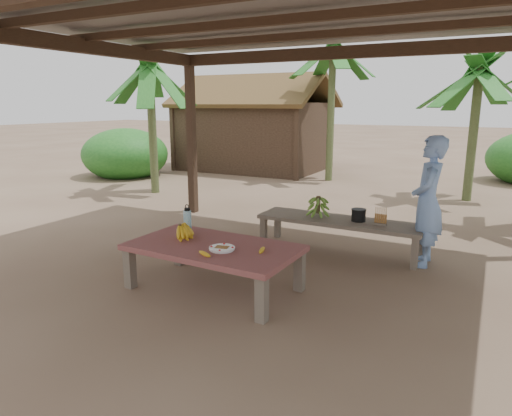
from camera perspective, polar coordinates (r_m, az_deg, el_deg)
The scene contains 17 objects.
ground at distance 5.33m, azimuth 2.63°, elevation -8.79°, with size 80.00×80.00×0.00m, color brown.
pavilion at distance 5.01m, azimuth 2.75°, elevation 22.19°, with size 6.60×5.60×2.95m.
work_table at distance 4.91m, azimuth -5.32°, elevation -5.34°, with size 1.83×1.06×0.50m.
bench at distance 6.25m, azimuth 10.37°, elevation -1.90°, with size 2.21×0.62×0.45m.
ripe_banana_bunch at distance 5.16m, azimuth -9.49°, elevation -2.78°, with size 0.29×0.25×0.18m, color yellow, non-canonical shape.
plate at distance 4.71m, azimuth -4.27°, elevation -5.08°, with size 0.27×0.27×0.04m.
loose_banana_front at distance 4.55m, azimuth -6.43°, elevation -5.72°, with size 0.04×0.16×0.04m, color yellow.
loose_banana_side at distance 4.63m, azimuth 0.74°, elevation -5.28°, with size 0.04×0.14×0.04m, color yellow.
water_flask at distance 5.37m, azimuth -8.56°, elevation -1.56°, with size 0.09×0.09×0.33m.
green_banana_stalk at distance 6.30m, azimuth 7.78°, elevation 0.26°, with size 0.27×0.27×0.31m, color #598C2D, non-canonical shape.
cooking_pot at distance 6.17m, azimuth 12.70°, elevation -0.91°, with size 0.18×0.18×0.16m, color black.
skewer_rack at distance 6.02m, azimuth 15.33°, elevation -1.00°, with size 0.18×0.08×0.24m, color #A57F47, non-canonical shape.
woman at distance 5.94m, azimuth 20.67°, elevation 0.75°, with size 0.59×0.38×1.61m, color #6A8BC8.
hut at distance 14.15m, azimuth -0.06°, elevation 9.39°, with size 4.40×3.43×2.85m.
banana_plant_n at distance 10.31m, azimuth 26.06°, elevation 13.96°, with size 1.80×1.80×2.87m.
banana_plant_nw at distance 12.08m, azimuth 9.59°, elevation 18.21°, with size 1.80×1.80×3.63m.
banana_plant_w at distance 10.46m, azimuth -13.14°, elevation 15.52°, with size 1.80×1.80×2.99m.
Camera 1 is at (2.09, -4.49, 1.97)m, focal length 32.00 mm.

